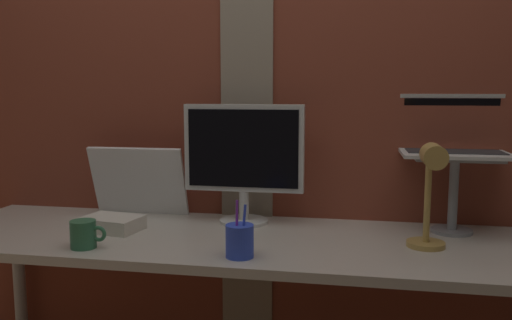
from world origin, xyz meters
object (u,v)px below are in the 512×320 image
object	(u,v)px
desk_lamp	(431,185)
pen_cup	(240,241)
monitor	(244,154)
laptop	(453,139)
whiteboard_panel	(138,181)
coffee_mug	(84,234)

from	to	relation	value
desk_lamp	pen_cup	bearing A→B (deg)	-164.10
pen_cup	monitor	bearing A→B (deg)	100.20
monitor	laptop	xyz separation A→B (m)	(0.74, 0.06, 0.06)
whiteboard_panel	desk_lamp	size ratio (longest dim) A/B	1.13
laptop	pen_cup	xyz separation A→B (m)	(-0.67, -0.47, -0.27)
monitor	desk_lamp	xyz separation A→B (m)	(0.63, -0.25, -0.05)
whiteboard_panel	coffee_mug	world-z (taller)	whiteboard_panel
pen_cup	desk_lamp	bearing A→B (deg)	15.90
monitor	laptop	bearing A→B (deg)	4.93
laptop	pen_cup	bearing A→B (deg)	-144.95
whiteboard_panel	desk_lamp	xyz separation A→B (m)	(1.06, -0.29, 0.07)
whiteboard_panel	coffee_mug	distance (m)	0.46
laptop	desk_lamp	world-z (taller)	laptop
pen_cup	coffee_mug	size ratio (longest dim) A/B	1.48
monitor	coffee_mug	distance (m)	0.63
desk_lamp	pen_cup	world-z (taller)	desk_lamp
monitor	pen_cup	distance (m)	0.46
monitor	coffee_mug	size ratio (longest dim) A/B	3.77
monitor	laptop	size ratio (longest dim) A/B	1.23
laptop	whiteboard_panel	distance (m)	1.19
coffee_mug	laptop	bearing A→B (deg)	21.85
pen_cup	coffee_mug	bearing A→B (deg)	179.97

